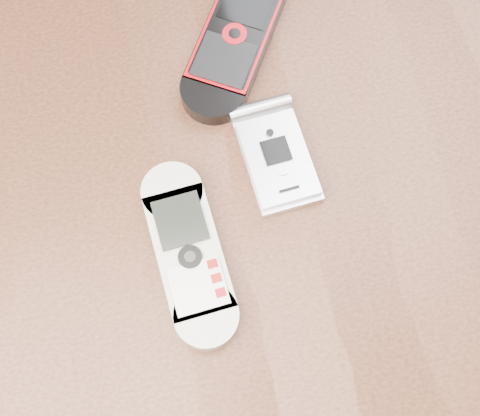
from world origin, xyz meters
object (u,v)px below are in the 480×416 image
(table, at_px, (235,252))
(nokia_black_red, at_px, (239,29))
(nokia_white, at_px, (189,253))
(motorola_razr, at_px, (277,157))

(table, distance_m, nokia_black_red, 0.19)
(nokia_white, height_order, motorola_razr, nokia_white)
(nokia_black_red, height_order, motorola_razr, nokia_black_red)
(nokia_white, bearing_deg, nokia_black_red, 62.89)
(table, xyz_separation_m, nokia_black_red, (0.04, 0.15, 0.11))
(nokia_black_red, distance_m, motorola_razr, 0.12)
(nokia_white, bearing_deg, table, 29.24)
(table, relative_size, motorola_razr, 12.67)
(motorola_razr, bearing_deg, table, -143.80)
(nokia_black_red, relative_size, motorola_razr, 1.81)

